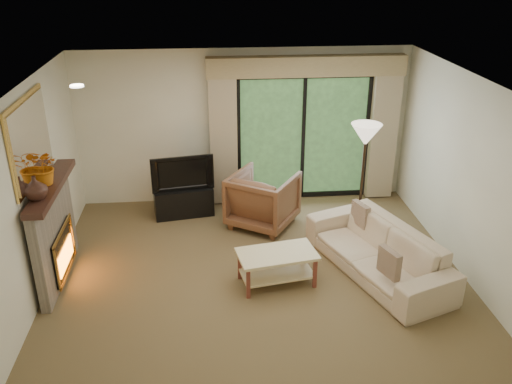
{
  "coord_description": "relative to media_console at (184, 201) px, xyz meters",
  "views": [
    {
      "loc": [
        -0.6,
        -6.16,
        4.05
      ],
      "look_at": [
        0.0,
        0.3,
        1.1
      ],
      "focal_mm": 38.0,
      "sensor_mm": 36.0,
      "label": 1
    }
  ],
  "objects": [
    {
      "name": "vase",
      "position": [
        -1.57,
        -2.2,
        1.28
      ],
      "size": [
        0.31,
        0.31,
        0.28
      ],
      "primitive_type": "imported",
      "rotation": [
        0.0,
        0.0,
        -0.15
      ],
      "color": "#381F18",
      "rests_on": "fireplace"
    },
    {
      "name": "mirror",
      "position": [
        -1.67,
        -1.75,
        1.71
      ],
      "size": [
        0.07,
        1.45,
        1.02
      ],
      "primitive_type": null,
      "color": "gold",
      "rests_on": "wall_left"
    },
    {
      "name": "media_console",
      "position": [
        0.0,
        0.0,
        0.0
      ],
      "size": [
        1.0,
        0.57,
        0.47
      ],
      "primitive_type": "cube",
      "rotation": [
        0.0,
        0.0,
        0.16
      ],
      "color": "black",
      "rests_on": "floor"
    },
    {
      "name": "tv",
      "position": [
        0.0,
        0.0,
        0.52
      ],
      "size": [
        1.0,
        0.29,
        0.57
      ],
      "primitive_type": "imported",
      "rotation": [
        0.0,
        0.0,
        0.16
      ],
      "color": "black",
      "rests_on": "media_console"
    },
    {
      "name": "ceiling",
      "position": [
        1.04,
        -1.95,
        2.36
      ],
      "size": [
        5.5,
        5.5,
        0.0
      ],
      "primitive_type": "plane",
      "rotation": [
        3.14,
        0.0,
        0.0
      ],
      "color": "silver",
      "rests_on": "ground"
    },
    {
      "name": "wall_front",
      "position": [
        1.04,
        -4.45,
        1.06
      ],
      "size": [
        5.0,
        0.0,
        5.0
      ],
      "primitive_type": "plane",
      "rotation": [
        -1.57,
        0.0,
        0.0
      ],
      "color": "silver",
      "rests_on": "ground"
    },
    {
      "name": "armchair",
      "position": [
        1.26,
        -0.48,
        0.2
      ],
      "size": [
        1.29,
        1.3,
        0.87
      ],
      "primitive_type": "imported",
      "rotation": [
        0.0,
        0.0,
        2.58
      ],
      "color": "brown",
      "rests_on": "floor"
    },
    {
      "name": "curtain_right",
      "position": [
        3.39,
        0.39,
        0.96
      ],
      "size": [
        0.45,
        0.18,
        2.35
      ],
      "primitive_type": "cube",
      "color": "tan",
      "rests_on": "floor"
    },
    {
      "name": "wall_left",
      "position": [
        -1.71,
        -1.95,
        1.06
      ],
      "size": [
        0.0,
        5.0,
        5.0
      ],
      "primitive_type": "plane",
      "rotation": [
        1.57,
        0.0,
        1.57
      ],
      "color": "silver",
      "rests_on": "ground"
    },
    {
      "name": "sliding_door",
      "position": [
        2.04,
        0.5,
        0.86
      ],
      "size": [
        2.26,
        0.1,
        2.16
      ],
      "primitive_type": null,
      "color": "black",
      "rests_on": "floor"
    },
    {
      "name": "sofa",
      "position": [
        2.65,
        -2.01,
        0.1
      ],
      "size": [
        1.62,
        2.44,
        0.66
      ],
      "primitive_type": "imported",
      "rotation": [
        0.0,
        0.0,
        -1.22
      ],
      "color": "#CDB594",
      "rests_on": "floor"
    },
    {
      "name": "branches",
      "position": [
        -1.57,
        -1.77,
        1.37
      ],
      "size": [
        0.49,
        0.45,
        0.47
      ],
      "primitive_type": "imported",
      "rotation": [
        0.0,
        0.0,
        -0.24
      ],
      "color": "#CD6C12",
      "rests_on": "fireplace"
    },
    {
      "name": "wall_back",
      "position": [
        1.04,
        0.55,
        1.06
      ],
      "size": [
        5.0,
        0.0,
        5.0
      ],
      "primitive_type": "plane",
      "rotation": [
        1.57,
        0.0,
        0.0
      ],
      "color": "silver",
      "rests_on": "ground"
    },
    {
      "name": "coffee_table",
      "position": [
        1.27,
        -2.14,
        -0.01
      ],
      "size": [
        1.09,
        0.72,
        0.45
      ],
      "primitive_type": null,
      "rotation": [
        0.0,
        0.0,
        0.17
      ],
      "color": "beige",
      "rests_on": "floor"
    },
    {
      "name": "floor",
      "position": [
        1.04,
        -1.95,
        -0.24
      ],
      "size": [
        5.5,
        5.5,
        0.0
      ],
      "primitive_type": "plane",
      "color": "brown",
      "rests_on": "ground"
    },
    {
      "name": "cornice",
      "position": [
        2.04,
        0.41,
        2.08
      ],
      "size": [
        3.2,
        0.24,
        0.32
      ],
      "primitive_type": "cube",
      "color": "tan",
      "rests_on": "wall_back"
    },
    {
      "name": "curtain_left",
      "position": [
        0.69,
        0.39,
        0.96
      ],
      "size": [
        0.45,
        0.18,
        2.35
      ],
      "primitive_type": "cube",
      "color": "tan",
      "rests_on": "floor"
    },
    {
      "name": "pillow_far",
      "position": [
        2.57,
        -1.36,
        0.31
      ],
      "size": [
        0.2,
        0.35,
        0.34
      ],
      "primitive_type": "cube",
      "rotation": [
        0.0,
        0.0,
        0.36
      ],
      "color": "#4D3121",
      "rests_on": "sofa"
    },
    {
      "name": "wall_right",
      "position": [
        3.79,
        -1.95,
        1.06
      ],
      "size": [
        0.0,
        5.0,
        5.0
      ],
      "primitive_type": "plane",
      "rotation": [
        1.57,
        0.0,
        -1.57
      ],
      "color": "silver",
      "rests_on": "ground"
    },
    {
      "name": "pillow_near",
      "position": [
        2.57,
        -2.67,
        0.31
      ],
      "size": [
        0.21,
        0.36,
        0.35
      ],
      "primitive_type": "cube",
      "rotation": [
        0.0,
        0.0,
        0.36
      ],
      "color": "#4D3121",
      "rests_on": "sofa"
    },
    {
      "name": "floor_lamp",
      "position": [
        2.75,
        -0.72,
        0.61
      ],
      "size": [
        0.5,
        0.5,
        1.7
      ],
      "primitive_type": null,
      "rotation": [
        0.0,
        0.0,
        -0.11
      ],
      "color": "beige",
      "rests_on": "floor"
    },
    {
      "name": "fireplace",
      "position": [
        -1.59,
        -1.75,
        0.45
      ],
      "size": [
        0.24,
        1.7,
        1.37
      ],
      "primitive_type": null,
      "color": "gray",
      "rests_on": "floor"
    }
  ]
}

